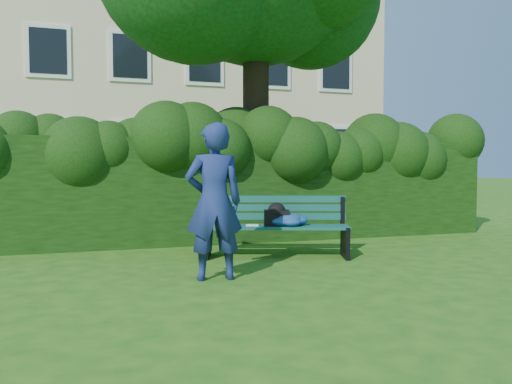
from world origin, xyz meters
name	(u,v)px	position (x,y,z in m)	size (l,w,h in m)	color
ground	(269,263)	(0.00, 0.00, 0.00)	(80.00, 80.00, 0.00)	#205A15
apartment_building	(154,49)	(0.00, 13.99, 6.00)	(16.00, 8.08, 12.00)	beige
hedge	(229,190)	(0.00, 2.20, 0.90)	(10.00, 1.00, 1.80)	black
park_bench	(279,223)	(0.28, 0.37, 0.50)	(2.17, 1.18, 0.89)	#0E4844
man_reading	(214,202)	(-0.95, -0.75, 0.92)	(0.67, 0.44, 1.84)	navy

